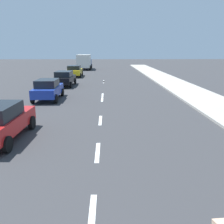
{
  "coord_description": "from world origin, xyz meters",
  "views": [
    {
      "loc": [
        0.36,
        3.18,
        3.76
      ],
      "look_at": [
        0.58,
        13.27,
        1.1
      ],
      "focal_mm": 38.24,
      "sensor_mm": 36.0,
      "label": 1
    }
  ],
  "objects_px": {
    "parked_car_red": "(0,121)",
    "parked_car_blue": "(48,89)",
    "delivery_truck": "(84,62)",
    "parked_car_black": "(64,78)",
    "parked_car_yellow": "(74,71)"
  },
  "relations": [
    {
      "from": "parked_car_red",
      "to": "parked_car_blue",
      "type": "distance_m",
      "value": 8.44
    },
    {
      "from": "parked_car_red",
      "to": "delivery_truck",
      "type": "height_order",
      "value": "delivery_truck"
    },
    {
      "from": "parked_car_black",
      "to": "delivery_truck",
      "type": "distance_m",
      "value": 21.41
    },
    {
      "from": "parked_car_red",
      "to": "delivery_truck",
      "type": "relative_size",
      "value": 0.65
    },
    {
      "from": "parked_car_yellow",
      "to": "parked_car_red",
      "type": "bearing_deg",
      "value": -91.0
    },
    {
      "from": "parked_car_black",
      "to": "parked_car_yellow",
      "type": "height_order",
      "value": "same"
    },
    {
      "from": "parked_car_red",
      "to": "delivery_truck",
      "type": "bearing_deg",
      "value": 91.46
    },
    {
      "from": "parked_car_red",
      "to": "delivery_truck",
      "type": "distance_m",
      "value": 36.88
    },
    {
      "from": "parked_car_blue",
      "to": "parked_car_yellow",
      "type": "height_order",
      "value": "same"
    },
    {
      "from": "parked_car_red",
      "to": "parked_car_black",
      "type": "relative_size",
      "value": 0.96
    },
    {
      "from": "delivery_truck",
      "to": "parked_car_red",
      "type": "bearing_deg",
      "value": -90.28
    },
    {
      "from": "parked_car_blue",
      "to": "parked_car_yellow",
      "type": "relative_size",
      "value": 0.88
    },
    {
      "from": "parked_car_black",
      "to": "parked_car_yellow",
      "type": "bearing_deg",
      "value": 92.25
    },
    {
      "from": "parked_car_red",
      "to": "parked_car_black",
      "type": "bearing_deg",
      "value": 91.54
    },
    {
      "from": "parked_car_blue",
      "to": "parked_car_yellow",
      "type": "xyz_separation_m",
      "value": [
        -0.05,
        15.97,
        0.01
      ]
    }
  ]
}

